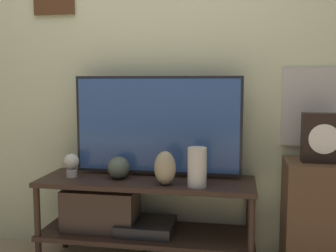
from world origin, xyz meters
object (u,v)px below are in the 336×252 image
vase_urn_stoneware (165,168)px  decorative_bust (71,164)px  mantel_clock (322,138)px  vase_tall_ceramic (197,167)px  vase_round_glass (119,168)px  television (157,125)px

vase_urn_stoneware → decorative_bust: (-0.64, 0.09, -0.02)m
mantel_clock → vase_tall_ceramic: bearing=-169.4°
mantel_clock → decorative_bust: bearing=-178.3°
vase_tall_ceramic → mantel_clock: mantel_clock is taller
vase_round_glass → decorative_bust: decorative_bust is taller
vase_tall_ceramic → vase_urn_stoneware: vase_tall_ceramic is taller
television → decorative_bust: 0.62m
vase_tall_ceramic → decorative_bust: (-0.84, 0.09, -0.03)m
television → vase_round_glass: television is taller
television → mantel_clock: bearing=-4.2°
vase_urn_stoneware → mantel_clock: mantel_clock is taller
vase_round_glass → vase_urn_stoneware: (0.32, -0.10, 0.03)m
vase_round_glass → decorative_bust: bearing=-178.2°
vase_round_glass → mantel_clock: size_ratio=0.49×
vase_round_glass → mantel_clock: 1.27m
television → vase_tall_ceramic: size_ratio=4.67×
television → mantel_clock: television is taller
decorative_bust → mantel_clock: 1.59m
vase_tall_ceramic → decorative_bust: bearing=173.8°
mantel_clock → vase_urn_stoneware: bearing=-171.8°
vase_urn_stoneware → mantel_clock: (0.93, 0.13, 0.19)m
mantel_clock → television: bearing=175.8°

